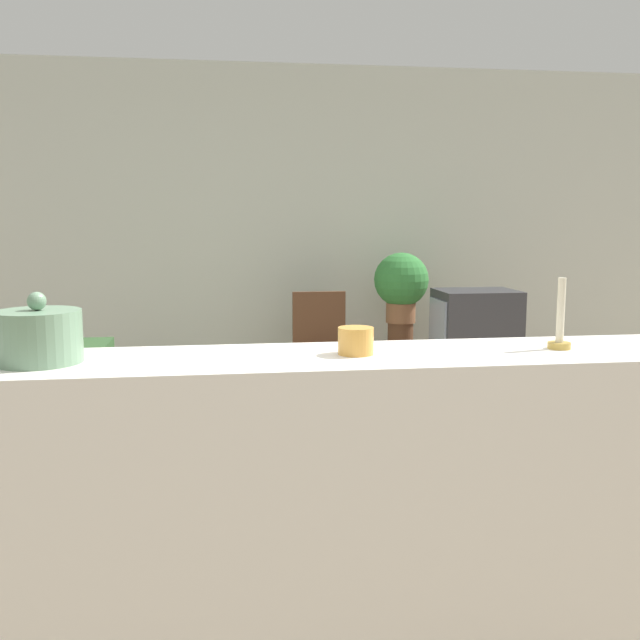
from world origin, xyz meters
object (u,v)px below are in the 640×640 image
(couch, at_px, (128,444))
(wooden_chair, at_px, (321,352))
(decorative_bowl, at_px, (39,336))
(potted_plant, at_px, (401,283))
(television, at_px, (475,329))

(couch, height_order, wooden_chair, wooden_chair)
(wooden_chair, height_order, decorative_bowl, decorative_bowl)
(potted_plant, xyz_separation_m, decorative_bowl, (-1.88, -3.26, 0.17))
(television, bearing_deg, wooden_chair, 156.54)
(couch, distance_m, wooden_chair, 1.75)
(couch, bearing_deg, wooden_chair, 43.64)
(television, relative_size, potted_plant, 1.02)
(couch, xyz_separation_m, television, (2.26, 0.75, 0.48))
(couch, distance_m, decorative_bowl, 2.08)
(potted_plant, height_order, decorative_bowl, decorative_bowl)
(wooden_chair, bearing_deg, decorative_bowl, -111.88)
(couch, height_order, potted_plant, potted_plant)
(potted_plant, bearing_deg, wooden_chair, -163.49)
(television, bearing_deg, couch, -161.56)
(television, bearing_deg, decorative_bowl, -130.48)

